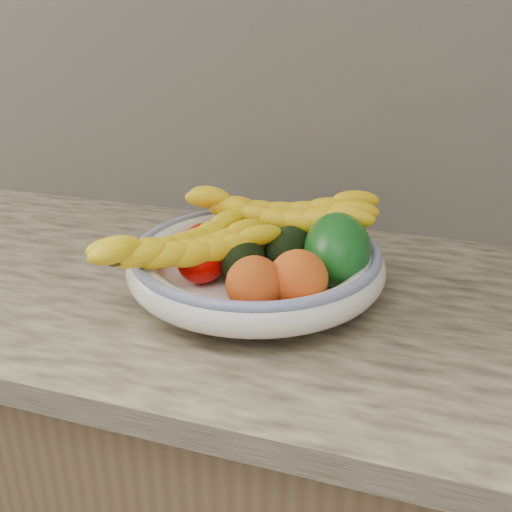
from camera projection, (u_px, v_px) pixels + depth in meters
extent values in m
cube|color=brown|center=(259.00, 504.00, 1.09)|extent=(2.40, 0.62, 0.86)
cube|color=#C1AF89|center=(260.00, 297.00, 0.91)|extent=(2.44, 0.66, 0.04)
cube|color=beige|center=(310.00, 96.00, 1.07)|extent=(2.40, 0.02, 0.50)
cylinder|color=white|center=(256.00, 287.00, 0.88)|extent=(0.13, 0.13, 0.02)
cylinder|color=white|center=(256.00, 279.00, 0.88)|extent=(0.32, 0.32, 0.01)
torus|color=white|center=(256.00, 263.00, 0.87)|extent=(0.39, 0.39, 0.05)
torus|color=#334591|center=(256.00, 250.00, 0.86)|extent=(0.37, 0.37, 0.02)
ellipsoid|color=#F95705|center=(260.00, 236.00, 0.95)|extent=(0.06, 0.06, 0.04)
ellipsoid|color=orange|center=(284.00, 240.00, 0.94)|extent=(0.06, 0.06, 0.05)
ellipsoid|color=orange|center=(260.00, 245.00, 0.92)|extent=(0.07, 0.07, 0.05)
ellipsoid|color=#B00800|center=(205.00, 244.00, 0.90)|extent=(0.09, 0.09, 0.07)
ellipsoid|color=#BD0300|center=(201.00, 262.00, 0.84)|extent=(0.08, 0.08, 0.06)
ellipsoid|color=black|center=(242.00, 257.00, 0.85)|extent=(0.07, 0.10, 0.07)
ellipsoid|color=black|center=(288.00, 248.00, 0.88)|extent=(0.08, 0.11, 0.07)
ellipsoid|color=#0F5116|center=(337.00, 249.00, 0.85)|extent=(0.16, 0.18, 0.13)
ellipsoid|color=orange|center=(254.00, 284.00, 0.76)|extent=(0.10, 0.10, 0.08)
ellipsoid|color=orange|center=(298.00, 279.00, 0.77)|extent=(0.10, 0.10, 0.08)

